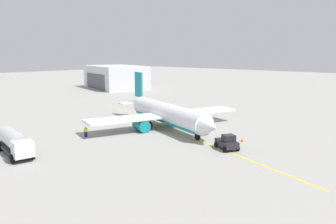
% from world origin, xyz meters
% --- Properties ---
extents(ground_plane, '(400.00, 400.00, 0.00)m').
position_xyz_m(ground_plane, '(0.00, 0.00, 0.00)').
color(ground_plane, '#9E9B96').
extents(airplane, '(29.04, 29.42, 9.51)m').
position_xyz_m(airplane, '(-0.49, 0.15, 2.57)').
color(airplane, white).
rests_on(airplane, ground).
extents(fuel_tanker, '(10.70, 4.10, 3.15)m').
position_xyz_m(fuel_tanker, '(-4.51, -25.48, 1.73)').
color(fuel_tanker, '#2D2D33').
rests_on(fuel_tanker, ground).
extents(pushback_tug, '(4.12, 3.63, 2.20)m').
position_xyz_m(pushback_tug, '(15.21, -4.09, 1.01)').
color(pushback_tug, '#232328').
rests_on(pushback_tug, ground).
extents(refueling_worker, '(0.63, 0.61, 1.71)m').
position_xyz_m(refueling_worker, '(-5.55, -13.68, 0.82)').
color(refueling_worker, navy).
rests_on(refueling_worker, ground).
extents(safety_cone_nose, '(0.51, 0.51, 0.56)m').
position_xyz_m(safety_cone_nose, '(14.68, 0.98, 0.28)').
color(safety_cone_nose, '#F2590F').
rests_on(safety_cone_nose, ground).
extents(distant_hangar, '(28.96, 22.31, 8.64)m').
position_xyz_m(distant_hangar, '(-62.36, 37.41, 4.32)').
color(distant_hangar, silver).
rests_on(distant_hangar, ground).
extents(taxi_line_marking, '(61.35, 19.72, 0.01)m').
position_xyz_m(taxi_line_marking, '(0.00, 0.00, 0.01)').
color(taxi_line_marking, yellow).
rests_on(taxi_line_marking, ground).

